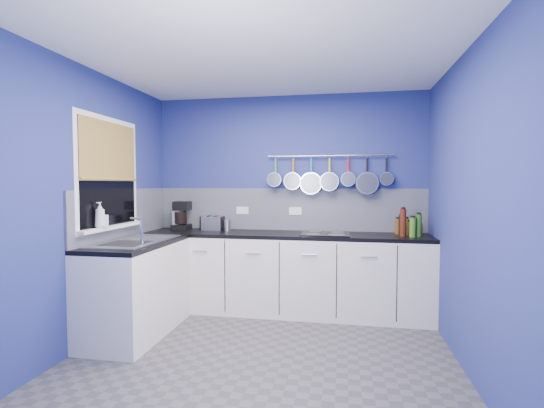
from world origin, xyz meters
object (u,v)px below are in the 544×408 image
(soap_bottle_a, at_px, (100,215))
(canister, at_px, (227,225))
(soap_bottle_b, at_px, (102,218))
(toaster, at_px, (212,223))
(coffee_maker, at_px, (182,216))
(hob, at_px, (325,234))
(paper_towel, at_px, (177,219))

(soap_bottle_a, distance_m, canister, 1.50)
(soap_bottle_b, relative_size, toaster, 0.68)
(coffee_maker, distance_m, toaster, 0.39)
(soap_bottle_a, height_order, canister, soap_bottle_a)
(soap_bottle_a, xyz_separation_m, toaster, (0.64, 1.25, -0.19))
(soap_bottle_a, height_order, soap_bottle_b, soap_bottle_a)
(toaster, distance_m, canister, 0.19)
(canister, distance_m, hob, 1.18)
(soap_bottle_a, xyz_separation_m, canister, (0.83, 1.23, -0.21))
(soap_bottle_a, relative_size, toaster, 0.94)
(canister, bearing_deg, toaster, 173.33)
(paper_towel, height_order, coffee_maker, coffee_maker)
(soap_bottle_b, relative_size, canister, 1.35)
(paper_towel, height_order, toaster, paper_towel)
(soap_bottle_b, height_order, paper_towel, soap_bottle_b)
(canister, relative_size, hob, 0.24)
(soap_bottle_a, distance_m, toaster, 1.42)
(paper_towel, bearing_deg, soap_bottle_a, -99.34)
(soap_bottle_a, relative_size, paper_towel, 0.93)
(toaster, relative_size, hob, 0.49)
(soap_bottle_b, distance_m, toaster, 1.38)
(canister, height_order, hob, canister)
(soap_bottle_b, xyz_separation_m, coffee_maker, (0.27, 1.17, -0.06))
(paper_towel, relative_size, coffee_maker, 0.75)
(soap_bottle_a, bearing_deg, hob, 28.54)
(soap_bottle_a, height_order, hob, soap_bottle_a)
(soap_bottle_b, height_order, canister, soap_bottle_b)
(canister, bearing_deg, paper_towel, -179.40)
(coffee_maker, height_order, toaster, coffee_maker)
(soap_bottle_a, height_order, coffee_maker, soap_bottle_a)
(coffee_maker, bearing_deg, soap_bottle_a, -105.24)
(paper_towel, distance_m, hob, 1.81)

